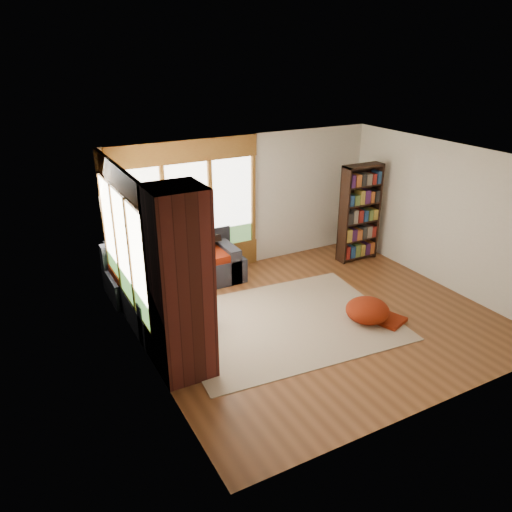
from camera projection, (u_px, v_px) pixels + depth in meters
name	position (u px, v px, depth m)	size (l,w,h in m)	color
floor	(316.00, 317.00, 8.19)	(5.50, 5.50, 0.00)	brown
ceiling	(324.00, 160.00, 7.17)	(5.50, 5.50, 0.00)	white
wall_back	(246.00, 202.00, 9.70)	(5.50, 0.04, 2.60)	silver
wall_front	(447.00, 315.00, 5.65)	(5.50, 0.04, 2.60)	silver
wall_left	(146.00, 281.00, 6.48)	(0.04, 5.00, 2.60)	silver
wall_right	(447.00, 217.00, 8.88)	(0.04, 5.00, 2.60)	silver
windows_back	(188.00, 209.00, 9.14)	(2.82, 0.10, 1.90)	brown
windows_left	(124.00, 246.00, 7.44)	(0.10, 2.62, 1.90)	brown
roller_blind	(109.00, 206.00, 7.97)	(0.03, 0.72, 0.90)	#5F834F
brick_chimney	(180.00, 285.00, 6.35)	(0.70, 0.70, 2.60)	#471914
sectional_sofa	(167.00, 285.00, 8.59)	(2.20, 2.20, 0.80)	black
area_rug	(285.00, 322.00, 8.02)	(3.41, 2.61, 0.01)	beige
bookshelf	(360.00, 213.00, 10.05)	(0.85, 0.28, 1.98)	black
pouf	(368.00, 310.00, 8.00)	(0.70, 0.70, 0.38)	maroon
dog_tan	(187.00, 248.00, 8.76)	(1.18, 1.09, 0.58)	brown
dog_brindle	(180.00, 275.00, 7.90)	(0.71, 0.93, 0.46)	black
throw_pillows	(164.00, 257.00, 8.55)	(1.98, 1.68, 0.45)	black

